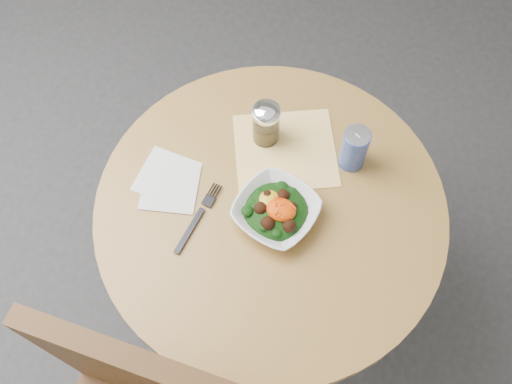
# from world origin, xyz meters

# --- Properties ---
(ground) EXTENTS (6.00, 6.00, 0.00)m
(ground) POSITION_xyz_m (0.00, 0.00, 0.00)
(ground) COLOR #2C2C2E
(ground) RESTS_ON ground
(table) EXTENTS (0.90, 0.90, 0.75)m
(table) POSITION_xyz_m (0.00, 0.00, 0.55)
(table) COLOR black
(table) RESTS_ON ground
(cloth_napkin) EXTENTS (0.34, 0.33, 0.00)m
(cloth_napkin) POSITION_xyz_m (-0.02, 0.17, 0.75)
(cloth_napkin) COLOR #FFAF0D
(cloth_napkin) RESTS_ON table
(paper_napkins) EXTENTS (0.18, 0.19, 0.00)m
(paper_napkins) POSITION_xyz_m (-0.27, -0.03, 0.75)
(paper_napkins) COLOR silver
(paper_napkins) RESTS_ON table
(salad_bowl) EXTENTS (0.25, 0.25, 0.07)m
(salad_bowl) POSITION_xyz_m (0.02, -0.02, 0.78)
(salad_bowl) COLOR silver
(salad_bowl) RESTS_ON table
(fork) EXTENTS (0.05, 0.21, 0.00)m
(fork) POSITION_xyz_m (-0.16, -0.09, 0.76)
(fork) COLOR black
(fork) RESTS_ON table
(spice_shaker) EXTENTS (0.08, 0.08, 0.14)m
(spice_shaker) POSITION_xyz_m (-0.08, 0.19, 0.82)
(spice_shaker) COLOR silver
(spice_shaker) RESTS_ON table
(beverage_can) EXTENTS (0.07, 0.07, 0.13)m
(beverage_can) POSITION_xyz_m (0.15, 0.20, 0.81)
(beverage_can) COLOR #0D2092
(beverage_can) RESTS_ON table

